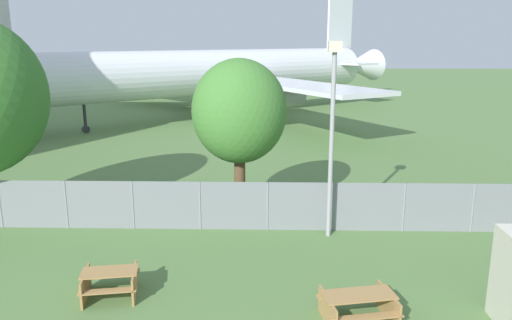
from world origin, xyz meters
name	(u,v)px	position (x,y,z in m)	size (l,w,h in m)	color
perimeter_fence	(268,206)	(0.00, 11.03, 0.94)	(56.07, 0.07, 1.88)	gray
airplane	(214,73)	(-4.89, 38.62, 4.12)	(36.57, 31.32, 12.07)	silver
picnic_bench_near_cabin	(358,304)	(2.33, 4.78, 0.48)	(2.07, 1.73, 0.76)	#A37A47
picnic_bench_open_grass	(110,281)	(-4.40, 5.90, 0.47)	(1.76, 1.64, 0.76)	#A37A47
tree_left_of_cabin	(239,112)	(-1.11, 12.30, 4.32)	(3.67, 3.67, 6.37)	brown
light_mast	(332,119)	(2.24, 10.52, 4.33)	(0.44, 0.44, 6.98)	#99999E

